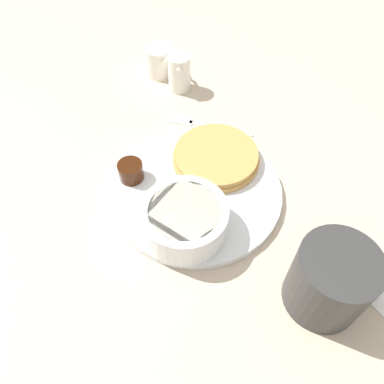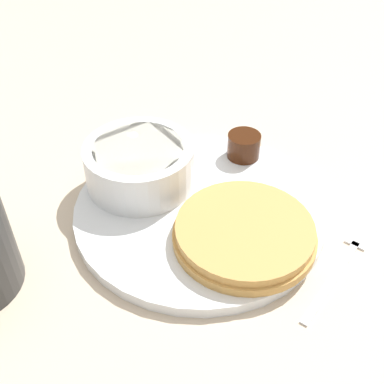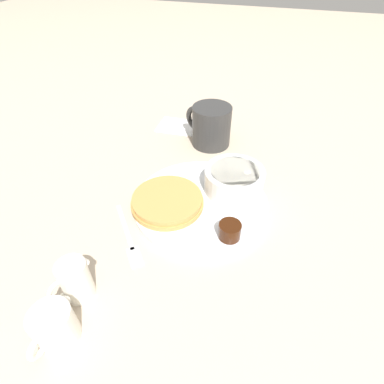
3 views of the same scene
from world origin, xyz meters
The scene contains 7 objects.
ground_plane centered at (0.00, 0.00, 0.00)m, with size 4.00×4.00×0.00m, color #C6B299.
plate centered at (0.00, 0.00, 0.01)m, with size 0.25×0.25×0.01m.
pancake_stack centered at (-0.06, -0.03, 0.02)m, with size 0.13×0.13×0.02m.
bowl centered at (0.05, 0.05, 0.04)m, with size 0.11×0.11×0.05m.
syrup_cup centered at (0.07, -0.07, 0.03)m, with size 0.04×0.04×0.03m.
butter_ramekin centered at (0.07, 0.05, 0.03)m, with size 0.05×0.05×0.05m.
fork centered at (-0.09, -0.12, 0.00)m, with size 0.11×0.12×0.00m.
Camera 2 is at (-0.35, 0.09, 0.34)m, focal length 45.00 mm.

